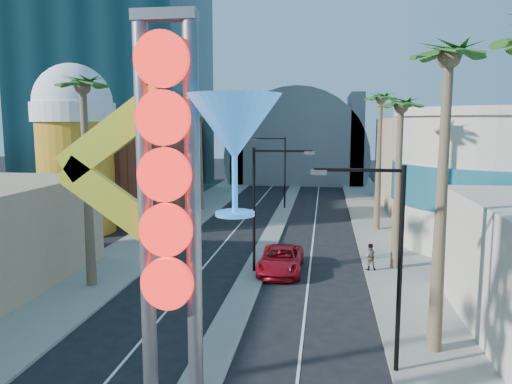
% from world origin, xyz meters
% --- Properties ---
extents(sidewalk_west, '(5.00, 100.00, 0.15)m').
position_xyz_m(sidewalk_west, '(-9.50, 35.00, 0.07)').
color(sidewalk_west, gray).
rests_on(sidewalk_west, ground).
extents(sidewalk_east, '(5.00, 100.00, 0.15)m').
position_xyz_m(sidewalk_east, '(9.50, 35.00, 0.07)').
color(sidewalk_east, gray).
rests_on(sidewalk_east, ground).
extents(median, '(1.60, 84.00, 0.15)m').
position_xyz_m(median, '(0.00, 38.00, 0.07)').
color(median, gray).
rests_on(median, ground).
extents(brick_filler_west, '(10.00, 10.00, 8.00)m').
position_xyz_m(brick_filler_west, '(-16.00, 38.00, 4.00)').
color(brick_filler_west, brown).
rests_on(brick_filler_west, ground).
extents(filler_east, '(10.00, 20.00, 10.00)m').
position_xyz_m(filler_east, '(16.00, 48.00, 5.00)').
color(filler_east, tan).
rests_on(filler_east, ground).
extents(beer_mug, '(7.00, 7.00, 14.50)m').
position_xyz_m(beer_mug, '(-17.00, 30.00, 7.84)').
color(beer_mug, '#B87718').
rests_on(beer_mug, ground).
extents(turquoise_building, '(16.60, 16.60, 10.60)m').
position_xyz_m(turquoise_building, '(18.00, 30.00, 5.25)').
color(turquoise_building, beige).
rests_on(turquoise_building, ground).
extents(canopy, '(22.00, 16.00, 22.00)m').
position_xyz_m(canopy, '(0.00, 72.00, 4.31)').
color(canopy, slate).
rests_on(canopy, ground).
extents(neon_sign, '(6.53, 2.60, 12.55)m').
position_xyz_m(neon_sign, '(0.82, 2.96, 7.31)').
color(neon_sign, gray).
rests_on(neon_sign, ground).
extents(streetlight_0, '(3.79, 0.25, 8.00)m').
position_xyz_m(streetlight_0, '(0.55, 20.00, 4.88)').
color(streetlight_0, black).
rests_on(streetlight_0, ground).
extents(streetlight_1, '(3.79, 0.25, 8.00)m').
position_xyz_m(streetlight_1, '(-0.55, 44.00, 4.88)').
color(streetlight_1, black).
rests_on(streetlight_1, ground).
extents(streetlight_2, '(3.45, 0.25, 8.00)m').
position_xyz_m(streetlight_2, '(6.72, 8.00, 4.83)').
color(streetlight_2, black).
rests_on(streetlight_2, ground).
extents(palm_1, '(2.40, 2.40, 12.70)m').
position_xyz_m(palm_1, '(-9.00, 16.00, 10.82)').
color(palm_1, brown).
rests_on(palm_1, ground).
extents(palm_2, '(2.40, 2.40, 11.20)m').
position_xyz_m(palm_2, '(-9.00, 30.00, 9.48)').
color(palm_2, brown).
rests_on(palm_2, ground).
extents(palm_3, '(2.40, 2.40, 11.20)m').
position_xyz_m(palm_3, '(-9.00, 42.00, 9.48)').
color(palm_3, brown).
rests_on(palm_3, ground).
extents(palm_5, '(2.40, 2.40, 13.20)m').
position_xyz_m(palm_5, '(9.00, 10.00, 11.27)').
color(palm_5, brown).
rests_on(palm_5, ground).
extents(palm_6, '(2.40, 2.40, 11.70)m').
position_xyz_m(palm_6, '(9.00, 22.00, 9.93)').
color(palm_6, brown).
rests_on(palm_6, ground).
extents(palm_7, '(2.40, 2.40, 12.70)m').
position_xyz_m(palm_7, '(9.00, 34.00, 10.82)').
color(palm_7, brown).
rests_on(palm_7, ground).
extents(red_pickup, '(2.71, 5.82, 1.61)m').
position_xyz_m(red_pickup, '(1.67, 20.47, 0.81)').
color(red_pickup, '#A40C19').
rests_on(red_pickup, ground).
extents(pedestrian_b, '(0.93, 0.78, 1.72)m').
position_xyz_m(pedestrian_b, '(7.30, 21.25, 1.01)').
color(pedestrian_b, gray).
rests_on(pedestrian_b, sidewalk_east).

